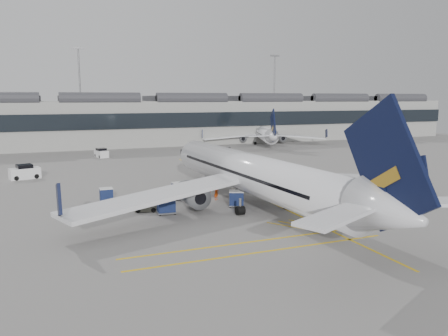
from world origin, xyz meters
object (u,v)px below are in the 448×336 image
object	(u,v)px
baggage_cart_a	(236,198)
ramp_agent_b	(208,188)
belt_loader	(246,187)
airliner_main	(255,175)
ramp_agent_a	(216,192)
pushback_tug	(147,206)

from	to	relation	value
baggage_cart_a	ramp_agent_b	bearing A→B (deg)	122.13
belt_loader	baggage_cart_a	xyz separation A→B (m)	(-4.42, -7.34, 0.43)
airliner_main	ramp_agent_a	distance (m)	6.20
baggage_cart_a	ramp_agent_a	world-z (taller)	ramp_agent_a
belt_loader	baggage_cart_a	distance (m)	8.58
belt_loader	pushback_tug	bearing A→B (deg)	-141.14
baggage_cart_a	ramp_agent_a	size ratio (longest dim) A/B	1.15
airliner_main	pushback_tug	distance (m)	12.03
ramp_agent_b	pushback_tug	size ratio (longest dim) A/B	0.68
baggage_cart_a	ramp_agent_a	distance (m)	4.03
baggage_cart_a	pushback_tug	bearing A→B (deg)	-166.80
belt_loader	ramp_agent_a	distance (m)	6.32
airliner_main	belt_loader	xyz separation A→B (m)	(2.67, 8.36, -3.03)
belt_loader	ramp_agent_b	size ratio (longest dim) A/B	2.59
belt_loader	pushback_tug	world-z (taller)	belt_loader
ramp_agent_a	pushback_tug	distance (m)	8.97
airliner_main	pushback_tug	world-z (taller)	airliner_main
airliner_main	ramp_agent_b	world-z (taller)	airliner_main
baggage_cart_a	pushback_tug	distance (m)	9.74
baggage_cart_a	ramp_agent_a	xyz separation A→B (m)	(-0.89, 3.93, -0.04)
belt_loader	baggage_cart_a	size ratio (longest dim) A/B	2.17
airliner_main	baggage_cart_a	distance (m)	3.29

